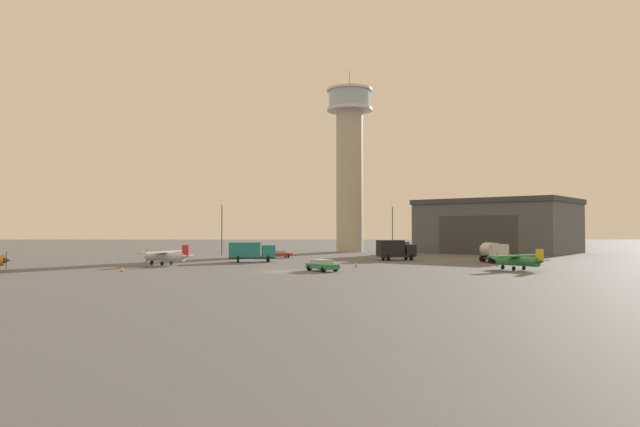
# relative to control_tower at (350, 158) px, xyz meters

# --- Properties ---
(ground_plane) EXTENTS (400.00, 400.00, 0.00)m
(ground_plane) POSITION_rel_control_tower_xyz_m (-11.58, -56.68, -20.49)
(ground_plane) COLOR #545456
(control_tower) EXTENTS (9.91, 9.91, 39.60)m
(control_tower) POSITION_rel_control_tower_xyz_m (0.00, 0.00, 0.00)
(control_tower) COLOR #B2AD9E
(control_tower) RESTS_ON ground_plane
(hangar) EXTENTS (36.75, 35.77, 11.05)m
(hangar) POSITION_rel_control_tower_xyz_m (30.71, -5.10, -14.95)
(hangar) COLOR #4C5159
(hangar) RESTS_ON ground_plane
(airplane_silver) EXTENTS (7.33, 9.27, 2.79)m
(airplane_silver) POSITION_rel_control_tower_xyz_m (-27.81, -45.60, -19.19)
(airplane_silver) COLOR #B7BABF
(airplane_silver) RESTS_ON ground_plane
(airplane_green) EXTENTS (8.09, 6.81, 2.64)m
(airplane_green) POSITION_rel_control_tower_xyz_m (16.86, -55.45, -19.26)
(airplane_green) COLOR #287A42
(airplane_green) RESTS_ON ground_plane
(truck_flatbed_blue) EXTENTS (6.55, 4.22, 2.52)m
(truck_flatbed_blue) POSITION_rel_control_tower_xyz_m (8.21, -15.92, -19.26)
(truck_flatbed_blue) COLOR #38383D
(truck_flatbed_blue) RESTS_ON ground_plane
(truck_box_teal) EXTENTS (7.16, 3.80, 2.95)m
(truck_box_teal) POSITION_rel_control_tower_xyz_m (-17.13, -38.08, -18.83)
(truck_box_teal) COLOR #38383D
(truck_box_teal) RESTS_ON ground_plane
(truck_box_black) EXTENTS (6.36, 4.08, 3.18)m
(truck_box_black) POSITION_rel_control_tower_xyz_m (5.18, -33.42, -18.75)
(truck_box_black) COLOR #38383D
(truck_box_black) RESTS_ON ground_plane
(truck_fuel_tanker_silver) EXTENTS (3.30, 5.91, 2.94)m
(truck_fuel_tanker_silver) POSITION_rel_control_tower_xyz_m (18.76, -40.00, -18.82)
(truck_fuel_tanker_silver) COLOR #38383D
(truck_fuel_tanker_silver) RESTS_ON ground_plane
(car_red) EXTENTS (4.54, 3.14, 1.37)m
(car_red) POSITION_rel_control_tower_xyz_m (-13.71, -26.44, -19.75)
(car_red) COLOR red
(car_red) RESTS_ON ground_plane
(car_green) EXTENTS (4.02, 4.74, 1.37)m
(car_green) POSITION_rel_control_tower_xyz_m (-6.64, -56.67, -19.74)
(car_green) COLOR #287A42
(car_green) RESTS_ON ground_plane
(light_post_west) EXTENTS (0.44, 0.44, 9.96)m
(light_post_west) POSITION_rel_control_tower_xyz_m (9.07, -1.82, -14.65)
(light_post_west) COLOR #38383D
(light_post_west) RESTS_ON ground_plane
(light_post_east) EXTENTS (0.44, 0.44, 9.73)m
(light_post_east) POSITION_rel_control_tower_xyz_m (-25.10, -16.32, -14.77)
(light_post_east) COLOR #38383D
(light_post_east) RESTS_ON ground_plane
(traffic_cone_near_left) EXTENTS (0.36, 0.36, 0.61)m
(traffic_cone_near_left) POSITION_rel_control_tower_xyz_m (-29.90, -56.99, -20.19)
(traffic_cone_near_left) COLOR black
(traffic_cone_near_left) RESTS_ON ground_plane
(traffic_cone_near_right) EXTENTS (0.36, 0.36, 0.74)m
(traffic_cone_near_right) POSITION_rel_control_tower_xyz_m (-2.14, -49.42, -20.12)
(traffic_cone_near_right) COLOR black
(traffic_cone_near_right) RESTS_ON ground_plane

